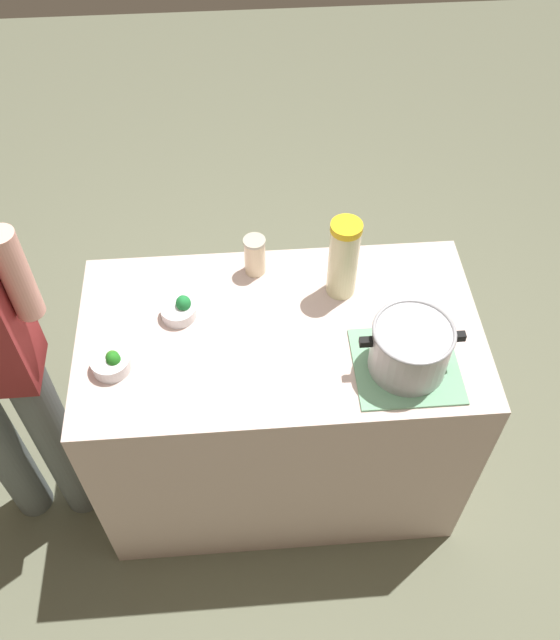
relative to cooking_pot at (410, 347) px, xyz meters
The scene contains 8 objects.
ground_plane 1.11m from the cooking_pot, 24.74° to the right, with size 8.00×8.00×0.00m, color #686B54.
counter_slab 0.70m from the cooking_pot, 24.74° to the right, with size 1.31×0.72×0.94m, color beige.
dish_cloth 0.09m from the cooking_pot, 26.57° to the left, with size 0.32×0.31×0.01m, color #74AF86.
cooking_pot is the anchor object (origin of this frame).
lemonade_pitcher 0.37m from the cooking_pot, 64.11° to the right, with size 0.10×0.10×0.30m.
mason_jar 0.63m from the cooking_pot, 45.01° to the right, with size 0.08×0.08×0.15m.
broccoli_bowl_front 0.75m from the cooking_pot, 20.48° to the right, with size 0.12×0.12×0.08m.
broccoli_bowl_center 0.91m from the cooking_pot, ahead, with size 0.12×0.12×0.08m.
Camera 1 is at (0.10, 1.38, 2.68)m, focal length 38.71 mm.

